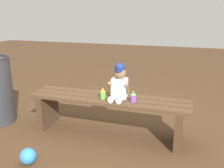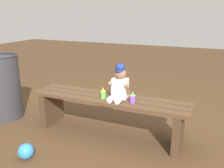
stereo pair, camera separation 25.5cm
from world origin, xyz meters
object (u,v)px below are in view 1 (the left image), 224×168
Objects in this scene: park_bench at (108,109)px; sippy_cup_left at (103,94)px; child_figure at (119,83)px; sippy_cup_right at (133,97)px; toy_ball at (28,156)px.

sippy_cup_left is at bearing -125.45° from park_bench.
child_figure is 0.23m from sippy_cup_right.
sippy_cup_right is at bearing -10.46° from park_bench.
child_figure reaches higher than sippy_cup_right.
sippy_cup_left is 0.79× the size of toy_ball.
sippy_cup_left reaches higher than toy_ball.
sippy_cup_left is at bearing 55.36° from toy_ball.
park_bench is at bearing 169.54° from sippy_cup_right.
park_bench is 0.21m from sippy_cup_left.
toy_ball is at bearing -124.64° from sippy_cup_left.
toy_ball is (-0.86, -0.74, -0.45)m from sippy_cup_right.
park_bench is at bearing -175.88° from child_figure.
child_figure is 3.26× the size of sippy_cup_left.
sippy_cup_left is (-0.17, -0.07, -0.12)m from child_figure.
sippy_cup_left is at bearing 180.00° from sippy_cup_right.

